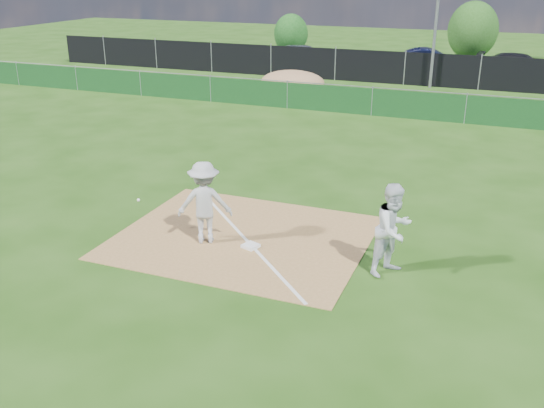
# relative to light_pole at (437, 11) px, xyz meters

# --- Properties ---
(ground) EXTENTS (90.00, 90.00, 0.00)m
(ground) POSITION_rel_light_pole_xyz_m (-1.50, -12.70, -4.00)
(ground) COLOR #20470F
(ground) RESTS_ON ground
(infield_dirt) EXTENTS (6.00, 5.00, 0.02)m
(infield_dirt) POSITION_rel_light_pole_xyz_m (-1.50, -21.70, -3.99)
(infield_dirt) COLOR olive
(infield_dirt) RESTS_ON ground
(foul_line) EXTENTS (5.01, 5.01, 0.01)m
(foul_line) POSITION_rel_light_pole_xyz_m (-1.50, -21.70, -3.98)
(foul_line) COLOR white
(foul_line) RESTS_ON infield_dirt
(green_fence) EXTENTS (44.00, 0.05, 1.20)m
(green_fence) POSITION_rel_light_pole_xyz_m (-1.50, -7.70, -3.40)
(green_fence) COLOR #103B16
(green_fence) RESTS_ON ground
(dirt_mound) EXTENTS (3.38, 2.60, 1.17)m
(dirt_mound) POSITION_rel_light_pole_xyz_m (-6.50, -4.20, -3.42)
(dirt_mound) COLOR #9A714A
(dirt_mound) RESTS_ON ground
(black_fence) EXTENTS (46.00, 0.04, 1.80)m
(black_fence) POSITION_rel_light_pole_xyz_m (-1.50, 0.30, -3.10)
(black_fence) COLOR black
(black_fence) RESTS_ON ground
(parking_lot) EXTENTS (46.00, 9.00, 0.01)m
(parking_lot) POSITION_rel_light_pole_xyz_m (-1.50, 5.30, -4.00)
(parking_lot) COLOR black
(parking_lot) RESTS_ON ground
(light_pole) EXTENTS (0.16, 0.16, 8.00)m
(light_pole) POSITION_rel_light_pole_xyz_m (0.00, 0.00, 0.00)
(light_pole) COLOR slate
(light_pole) RESTS_ON ground
(first_base) EXTENTS (0.44, 0.44, 0.07)m
(first_base) POSITION_rel_light_pole_xyz_m (-1.08, -22.19, -3.94)
(first_base) COLOR white
(first_base) RESTS_ON infield_dirt
(play_at_first) EXTENTS (2.53, 1.21, 2.01)m
(play_at_first) POSITION_rel_light_pole_xyz_m (-2.23, -22.26, -2.97)
(play_at_first) COLOR silver
(play_at_first) RESTS_ON infield_dirt
(runner) EXTENTS (1.18, 1.25, 2.05)m
(runner) POSITION_rel_light_pole_xyz_m (2.24, -22.18, -2.97)
(runner) COLOR silver
(runner) RESTS_ON ground
(car_left) EXTENTS (4.58, 2.06, 1.53)m
(car_left) POSITION_rel_light_pole_xyz_m (-8.71, 3.92, -3.23)
(car_left) COLOR #94969B
(car_left) RESTS_ON parking_lot
(car_mid) EXTENTS (4.41, 2.32, 1.38)m
(car_mid) POSITION_rel_light_pole_xyz_m (-0.87, 5.62, -3.30)
(car_mid) COLOR black
(car_mid) RESTS_ON parking_lot
(car_right) EXTENTS (5.07, 2.32, 1.44)m
(car_right) POSITION_rel_light_pole_xyz_m (4.50, 4.65, -3.27)
(car_right) COLOR black
(car_right) RESTS_ON parking_lot
(tree_left) EXTENTS (2.50, 2.50, 2.96)m
(tree_left) POSITION_rel_light_pole_xyz_m (-11.50, 9.31, -2.48)
(tree_left) COLOR #382316
(tree_left) RESTS_ON ground
(tree_mid) EXTENTS (3.39, 3.39, 4.02)m
(tree_mid) POSITION_rel_light_pole_xyz_m (1.17, 11.07, -1.93)
(tree_mid) COLOR #382316
(tree_mid) RESTS_ON ground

